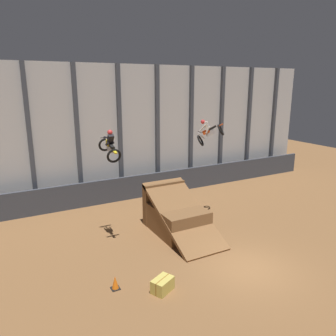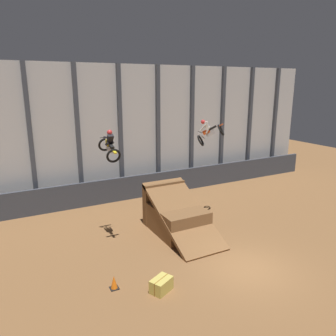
# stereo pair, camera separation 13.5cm
# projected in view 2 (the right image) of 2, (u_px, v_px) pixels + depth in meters

# --- Properties ---
(ground_plane) EXTENTS (60.00, 60.00, 0.00)m
(ground_plane) POSITION_uv_depth(u_px,v_px,m) (249.00, 269.00, 14.97)
(ground_plane) COLOR brown
(arena_back_wall) EXTENTS (32.00, 0.40, 9.59)m
(arena_back_wall) POSITION_uv_depth(u_px,v_px,m) (139.00, 131.00, 24.56)
(arena_back_wall) COLOR silver
(arena_back_wall) RESTS_ON ground_plane
(lower_barrier) EXTENTS (31.36, 0.20, 1.72)m
(lower_barrier) POSITION_uv_depth(u_px,v_px,m) (147.00, 185.00, 24.47)
(lower_barrier) COLOR #383D47
(lower_barrier) RESTS_ON ground_plane
(dirt_ramp) EXTENTS (2.62, 5.16, 2.67)m
(dirt_ramp) POSITION_uv_depth(u_px,v_px,m) (175.00, 215.00, 18.80)
(dirt_ramp) COLOR brown
(dirt_ramp) RESTS_ON ground_plane
(rider_bike_left_air) EXTENTS (0.75, 1.85, 1.61)m
(rider_bike_left_air) POSITION_uv_depth(u_px,v_px,m) (109.00, 146.00, 16.31)
(rider_bike_left_air) COLOR black
(rider_bike_right_air) EXTENTS (1.72, 1.67, 1.68)m
(rider_bike_right_air) POSITION_uv_depth(u_px,v_px,m) (209.00, 132.00, 19.83)
(rider_bike_right_air) COLOR black
(traffic_cone_near_ramp) EXTENTS (0.36, 0.36, 0.58)m
(traffic_cone_near_ramp) POSITION_uv_depth(u_px,v_px,m) (114.00, 282.00, 13.46)
(traffic_cone_near_ramp) COLOR black
(traffic_cone_near_ramp) RESTS_ON ground_plane
(hay_bale_trackside) EXTENTS (1.07, 0.94, 0.57)m
(hay_bale_trackside) POSITION_uv_depth(u_px,v_px,m) (161.00, 285.00, 13.30)
(hay_bale_trackside) COLOR #CCB751
(hay_bale_trackside) RESTS_ON ground_plane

